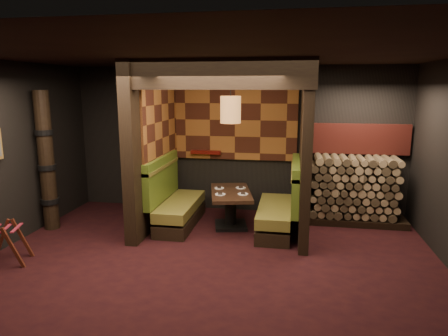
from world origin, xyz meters
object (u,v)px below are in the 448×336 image
(booth_bench_right, at_px, (281,209))
(totem_column, at_px, (47,162))
(booth_bench_left, at_px, (175,203))
(dining_table, at_px, (231,204))
(pendant_lamp, at_px, (231,110))
(firewood_stack, at_px, (358,190))
(luggage_rack, at_px, (7,242))

(booth_bench_right, xyz_separation_m, totem_column, (-3.98, -0.55, 0.79))
(booth_bench_left, xyz_separation_m, dining_table, (1.01, 0.05, 0.02))
(booth_bench_left, height_order, pendant_lamp, pendant_lamp)
(booth_bench_left, xyz_separation_m, firewood_stack, (3.25, 0.70, 0.21))
(firewood_stack, bearing_deg, totem_column, -166.81)
(booth_bench_left, relative_size, totem_column, 0.67)
(booth_bench_right, distance_m, firewood_stack, 1.54)
(dining_table, distance_m, totem_column, 3.25)
(luggage_rack, height_order, totem_column, totem_column)
(dining_table, relative_size, luggage_rack, 2.01)
(dining_table, distance_m, luggage_rack, 3.50)
(luggage_rack, bearing_deg, firewood_stack, 27.41)
(booth_bench_left, relative_size, pendant_lamp, 1.60)
(pendant_lamp, relative_size, firewood_stack, 0.58)
(pendant_lamp, distance_m, firewood_stack, 2.76)
(pendant_lamp, bearing_deg, dining_table, 90.00)
(dining_table, bearing_deg, luggage_rack, -145.17)
(booth_bench_left, distance_m, luggage_rack, 2.70)
(booth_bench_left, bearing_deg, firewood_stack, 12.17)
(booth_bench_right, xyz_separation_m, luggage_rack, (-3.75, -1.95, -0.09))
(booth_bench_right, bearing_deg, totem_column, -172.14)
(totem_column, bearing_deg, dining_table, 10.97)
(dining_table, xyz_separation_m, firewood_stack, (2.23, 0.65, 0.19))
(dining_table, relative_size, totem_column, 0.57)
(booth_bench_left, height_order, firewood_stack, firewood_stack)
(booth_bench_right, bearing_deg, pendant_lamp, 179.94)
(luggage_rack, bearing_deg, totem_column, 99.22)
(pendant_lamp, xyz_separation_m, luggage_rack, (-2.87, -1.95, -1.77))
(totem_column, bearing_deg, firewood_stack, 13.19)
(booth_bench_left, relative_size, luggage_rack, 2.37)
(booth_bench_right, bearing_deg, dining_table, 176.69)
(booth_bench_right, relative_size, firewood_stack, 0.92)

